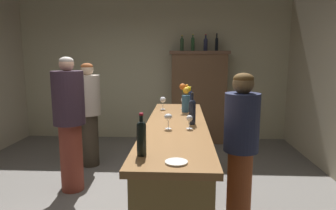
{
  "coord_description": "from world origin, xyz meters",
  "views": [
    {
      "loc": [
        0.61,
        -3.12,
        1.68
      ],
      "look_at": [
        0.46,
        -0.17,
        1.2
      ],
      "focal_mm": 31.25,
      "sensor_mm": 36.0,
      "label": 1
    }
  ],
  "objects_px": {
    "wine_glass_mid": "(189,119)",
    "wine_glass_spare": "(168,117)",
    "wine_glass_rear": "(163,100)",
    "display_bottle_center": "(206,44)",
    "wine_bottle_merlot": "(190,98)",
    "patron_in_navy": "(69,120)",
    "patron_tall": "(89,111)",
    "bar_counter": "(176,170)",
    "display_bottle_midleft": "(193,43)",
    "display_bottle_left": "(182,44)",
    "wine_bottle_chardonnay": "(141,136)",
    "wine_glass_front": "(183,101)",
    "bartender": "(241,143)",
    "cheese_plate": "(176,162)",
    "wine_bottle_riesling": "(192,110)",
    "display_bottle_midright": "(217,43)",
    "flower_arrangement": "(186,98)",
    "display_cabinet": "(199,96)"
  },
  "relations": [
    {
      "from": "display_bottle_midleft",
      "to": "wine_glass_front",
      "type": "bearing_deg",
      "value": -95.32
    },
    {
      "from": "wine_bottle_chardonnay",
      "to": "wine_glass_rear",
      "type": "height_order",
      "value": "wine_bottle_chardonnay"
    },
    {
      "from": "display_cabinet",
      "to": "display_bottle_midleft",
      "type": "relative_size",
      "value": 5.71
    },
    {
      "from": "display_cabinet",
      "to": "wine_glass_rear",
      "type": "height_order",
      "value": "display_cabinet"
    },
    {
      "from": "wine_bottle_merlot",
      "to": "wine_bottle_chardonnay",
      "type": "height_order",
      "value": "wine_bottle_chardonnay"
    },
    {
      "from": "bar_counter",
      "to": "display_bottle_center",
      "type": "relative_size",
      "value": 8.23
    },
    {
      "from": "flower_arrangement",
      "to": "display_bottle_left",
      "type": "bearing_deg",
      "value": 91.6
    },
    {
      "from": "wine_bottle_riesling",
      "to": "display_bottle_midleft",
      "type": "distance_m",
      "value": 2.95
    },
    {
      "from": "patron_tall",
      "to": "bartender",
      "type": "xyz_separation_m",
      "value": [
        2.01,
        -1.56,
        -0.02
      ]
    },
    {
      "from": "patron_tall",
      "to": "wine_glass_spare",
      "type": "bearing_deg",
      "value": -18.65
    },
    {
      "from": "wine_glass_rear",
      "to": "cheese_plate",
      "type": "xyz_separation_m",
      "value": [
        0.22,
        -1.98,
        -0.12
      ]
    },
    {
      "from": "display_cabinet",
      "to": "display_bottle_midleft",
      "type": "xyz_separation_m",
      "value": [
        -0.13,
        0.0,
        1.01
      ]
    },
    {
      "from": "bar_counter",
      "to": "display_cabinet",
      "type": "distance_m",
      "value": 2.89
    },
    {
      "from": "bartender",
      "to": "wine_glass_front",
      "type": "bearing_deg",
      "value": -48.01
    },
    {
      "from": "wine_glass_mid",
      "to": "wine_glass_spare",
      "type": "distance_m",
      "value": 0.2
    },
    {
      "from": "display_bottle_left",
      "to": "wine_bottle_merlot",
      "type": "bearing_deg",
      "value": -85.74
    },
    {
      "from": "wine_glass_rear",
      "to": "display_bottle_midleft",
      "type": "distance_m",
      "value": 2.2
    },
    {
      "from": "wine_bottle_chardonnay",
      "to": "display_bottle_midleft",
      "type": "height_order",
      "value": "display_bottle_midleft"
    },
    {
      "from": "bar_counter",
      "to": "display_bottle_midleft",
      "type": "height_order",
      "value": "display_bottle_midleft"
    },
    {
      "from": "wine_glass_front",
      "to": "patron_tall",
      "type": "relative_size",
      "value": 0.09
    },
    {
      "from": "wine_glass_spare",
      "to": "flower_arrangement",
      "type": "xyz_separation_m",
      "value": [
        0.17,
        0.89,
        0.07
      ]
    },
    {
      "from": "display_bottle_midleft",
      "to": "display_bottle_midright",
      "type": "distance_m",
      "value": 0.46
    },
    {
      "from": "wine_bottle_riesling",
      "to": "wine_glass_spare",
      "type": "distance_m",
      "value": 0.32
    },
    {
      "from": "wine_glass_front",
      "to": "patron_tall",
      "type": "bearing_deg",
      "value": 161.29
    },
    {
      "from": "bar_counter",
      "to": "display_bottle_midleft",
      "type": "distance_m",
      "value": 3.19
    },
    {
      "from": "wine_bottle_chardonnay",
      "to": "wine_glass_front",
      "type": "height_order",
      "value": "wine_bottle_chardonnay"
    },
    {
      "from": "patron_in_navy",
      "to": "cheese_plate",
      "type": "bearing_deg",
      "value": -50.28
    },
    {
      "from": "wine_bottle_merlot",
      "to": "cheese_plate",
      "type": "height_order",
      "value": "wine_bottle_merlot"
    },
    {
      "from": "wine_glass_mid",
      "to": "bartender",
      "type": "xyz_separation_m",
      "value": [
        0.51,
        0.07,
        -0.25
      ]
    },
    {
      "from": "flower_arrangement",
      "to": "bar_counter",
      "type": "bearing_deg",
      "value": -98.58
    },
    {
      "from": "wine_bottle_merlot",
      "to": "wine_bottle_chardonnay",
      "type": "relative_size",
      "value": 0.94
    },
    {
      "from": "wine_bottle_riesling",
      "to": "display_bottle_midright",
      "type": "distance_m",
      "value": 3.0
    },
    {
      "from": "patron_in_navy",
      "to": "wine_glass_front",
      "type": "bearing_deg",
      "value": 15.69
    },
    {
      "from": "bartender",
      "to": "wine_glass_rear",
      "type": "bearing_deg",
      "value": -35.58
    },
    {
      "from": "bar_counter",
      "to": "wine_bottle_chardonnay",
      "type": "bearing_deg",
      "value": -102.23
    },
    {
      "from": "wine_glass_front",
      "to": "wine_glass_mid",
      "type": "distance_m",
      "value": 1.14
    },
    {
      "from": "bar_counter",
      "to": "wine_bottle_chardonnay",
      "type": "height_order",
      "value": "wine_bottle_chardonnay"
    },
    {
      "from": "display_bottle_center",
      "to": "wine_bottle_merlot",
      "type": "bearing_deg",
      "value": -100.55
    },
    {
      "from": "patron_tall",
      "to": "patron_in_navy",
      "type": "bearing_deg",
      "value": -54.59
    },
    {
      "from": "wine_glass_front",
      "to": "wine_bottle_merlot",
      "type": "bearing_deg",
      "value": 58.87
    },
    {
      "from": "display_bottle_left",
      "to": "patron_tall",
      "type": "bearing_deg",
      "value": -135.13
    },
    {
      "from": "display_bottle_midleft",
      "to": "display_bottle_midright",
      "type": "relative_size",
      "value": 0.95
    },
    {
      "from": "wine_glass_mid",
      "to": "display_bottle_midleft",
      "type": "xyz_separation_m",
      "value": [
        0.12,
        3.04,
        0.85
      ]
    },
    {
      "from": "wine_bottle_merlot",
      "to": "patron_in_navy",
      "type": "xyz_separation_m",
      "value": [
        -1.51,
        -0.54,
        -0.21
      ]
    },
    {
      "from": "wine_glass_rear",
      "to": "display_bottle_center",
      "type": "relative_size",
      "value": 0.53
    },
    {
      "from": "wine_glass_front",
      "to": "display_bottle_left",
      "type": "xyz_separation_m",
      "value": [
        -0.03,
        1.9,
        0.83
      ]
    },
    {
      "from": "wine_bottle_chardonnay",
      "to": "bartender",
      "type": "xyz_separation_m",
      "value": [
        0.85,
        0.86,
        -0.29
      ]
    },
    {
      "from": "patron_in_navy",
      "to": "display_bottle_center",
      "type": "bearing_deg",
      "value": 51.91
    },
    {
      "from": "wine_glass_front",
      "to": "wine_glass_spare",
      "type": "distance_m",
      "value": 1.16
    },
    {
      "from": "wine_glass_mid",
      "to": "bartender",
      "type": "distance_m",
      "value": 0.57
    }
  ]
}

